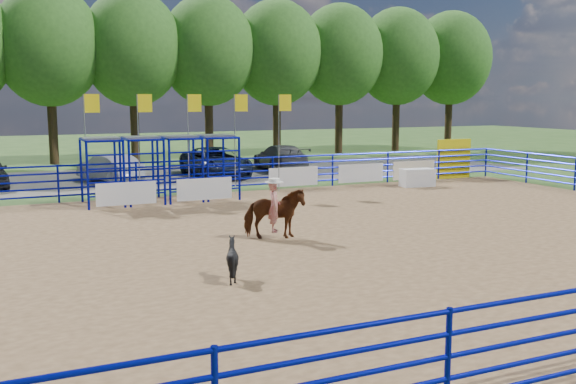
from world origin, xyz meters
The scene contains 12 objects.
ground centered at (0.00, 0.00, 0.00)m, with size 120.00×120.00×0.00m, color #3F6227.
arena_dirt centered at (0.00, 0.00, 0.01)m, with size 30.00×20.00×0.02m, color olive.
gravel_strip centered at (0.00, 17.00, 0.01)m, with size 40.00×10.00×0.01m, color slate.
announcer_table centered at (9.47, 8.23, 0.43)m, with size 1.53×0.71×0.82m, color white.
horse_and_rider centered at (-0.85, 0.66, 0.89)m, with size 1.91×1.35×2.49m.
calf centered at (-3.35, -2.86, 0.48)m, with size 0.75×0.84×0.93m, color black.
car_b centered at (-3.20, 15.74, 0.69)m, with size 1.43×4.11×1.35m, color gray.
car_c centered at (2.22, 15.83, 0.76)m, with size 2.50×5.43×1.51m, color black.
car_d centered at (6.37, 16.93, 0.74)m, with size 2.04×5.01×1.45m, color #535355.
perimeter_fence centered at (0.00, 0.00, 0.75)m, with size 30.10×20.10×1.50m.
chute_assembly centered at (-1.90, 8.84, 1.26)m, with size 19.32×2.41×4.20m.
treeline centered at (0.00, 26.00, 7.53)m, with size 56.40×6.40×11.24m.
Camera 1 is at (-7.87, -16.08, 4.03)m, focal length 40.00 mm.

